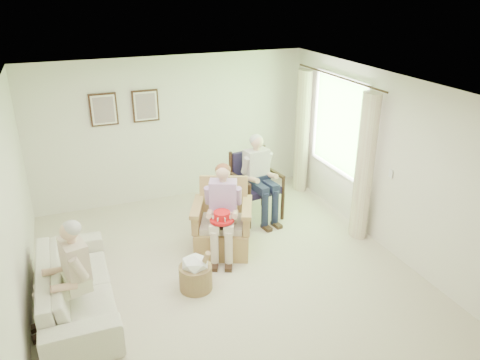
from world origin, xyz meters
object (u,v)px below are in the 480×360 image
(person_wicker, at_px, (224,205))
(red_hat, at_px, (222,217))
(wood_armchair, at_px, (254,182))
(person_sofa, at_px, (72,269))
(sofa, at_px, (76,286))
(hatbox, at_px, (196,272))
(wicker_armchair, at_px, (222,229))
(person_dark, at_px, (259,172))

(person_wicker, bearing_deg, red_hat, -95.97)
(wood_armchair, relative_size, person_wicker, 0.82)
(person_sofa, height_order, red_hat, person_sofa)
(sofa, relative_size, hatbox, 3.37)
(red_hat, bearing_deg, wicker_armchair, 72.20)
(wicker_armchair, height_order, person_dark, person_dark)
(person_wicker, bearing_deg, hatbox, -109.81)
(person_wicker, height_order, hatbox, person_wicker)
(sofa, bearing_deg, wood_armchair, -62.99)
(sofa, xyz_separation_m, person_sofa, (-0.00, -0.28, 0.42))
(person_dark, bearing_deg, hatbox, -144.41)
(person_wicker, distance_m, person_dark, 1.23)
(sofa, xyz_separation_m, person_dark, (3.03, 1.36, 0.55))
(red_hat, height_order, hatbox, red_hat)
(sofa, height_order, hatbox, hatbox)
(wicker_armchair, bearing_deg, hatbox, -104.61)
(red_hat, distance_m, hatbox, 0.88)
(wicker_armchair, height_order, person_sofa, person_sofa)
(wood_armchair, distance_m, person_wicker, 1.37)
(person_wicker, height_order, person_sofa, person_wicker)
(wood_armchair, height_order, person_dark, person_dark)
(sofa, relative_size, person_dark, 1.50)
(wood_armchair, xyz_separation_m, person_dark, (0.00, -0.18, 0.25))
(person_wicker, height_order, person_dark, person_dark)
(person_dark, distance_m, hatbox, 2.26)
(sofa, bearing_deg, hatbox, -96.21)
(wood_armchair, bearing_deg, hatbox, -141.17)
(person_wicker, height_order, red_hat, person_wicker)
(wicker_armchair, height_order, red_hat, wicker_armchair)
(person_dark, bearing_deg, wood_armchair, 81.16)
(wood_armchair, distance_m, person_dark, 0.31)
(wood_armchair, distance_m, red_hat, 1.56)
(wood_armchair, bearing_deg, wicker_armchair, -144.73)
(sofa, distance_m, red_hat, 2.09)
(red_hat, relative_size, hatbox, 0.54)
(wicker_armchair, xyz_separation_m, hatbox, (-0.65, -0.83, -0.09))
(person_dark, distance_m, person_sofa, 3.45)
(wood_armchair, distance_m, person_sofa, 3.54)
(wicker_armchair, xyz_separation_m, person_wicker, (-0.00, -0.14, 0.46))
(wicker_armchair, bearing_deg, sofa, -139.00)
(wood_armchair, xyz_separation_m, person_wicker, (-0.90, -1.01, 0.19))
(wood_armchair, xyz_separation_m, sofa, (-3.03, -1.54, -0.29))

